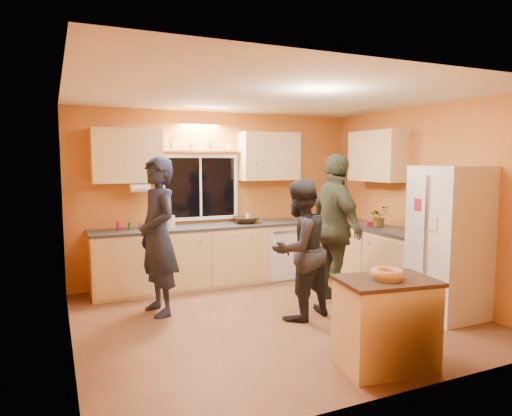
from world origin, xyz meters
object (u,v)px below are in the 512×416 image
island (386,323)px  person_center (299,250)px  person_left (158,236)px  refrigerator (449,242)px  person_right (336,229)px

island → person_center: size_ratio=0.56×
island → person_left: size_ratio=0.48×
island → person_center: 1.52m
person_center → refrigerator: bearing=140.4°
person_right → person_center: bearing=119.6°
person_left → refrigerator: bearing=53.1°
person_left → person_center: size_ratio=1.16×
refrigerator → island: 1.83m
island → person_right: bearing=77.7°
person_left → person_center: person_left is taller
refrigerator → person_left: (-3.12, 1.52, 0.05)m
person_left → person_right: bearing=66.8°
person_left → island: bearing=22.9°
refrigerator → island: (-1.58, -0.78, -0.49)m
island → person_left: person_left is taller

